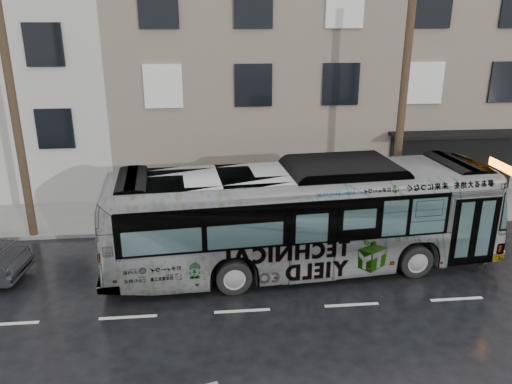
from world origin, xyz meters
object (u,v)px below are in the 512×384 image
(utility_pole_front, at_px, (402,110))
(white_sedan, at_px, (440,236))
(utility_pole_rear, at_px, (15,116))
(sign_post, at_px, (421,191))
(bus, at_px, (303,217))

(utility_pole_front, bearing_deg, white_sedan, -75.75)
(utility_pole_rear, relative_size, sign_post, 3.75)
(sign_post, bearing_deg, white_sedan, -97.90)
(utility_pole_front, height_order, white_sedan, utility_pole_front)
(utility_pole_front, bearing_deg, bus, -142.59)
(sign_post, bearing_deg, bus, -148.65)
(utility_pole_front, bearing_deg, sign_post, 0.00)
(sign_post, height_order, bus, bus)
(utility_pole_rear, distance_m, sign_post, 15.46)
(utility_pole_front, relative_size, bus, 0.70)
(utility_pole_rear, relative_size, bus, 0.70)
(sign_post, xyz_separation_m, bus, (-5.41, -3.29, 0.44))
(utility_pole_rear, xyz_separation_m, bus, (9.69, -3.29, -2.86))
(utility_pole_rear, xyz_separation_m, sign_post, (15.10, 0.00, -3.30))
(utility_pole_rear, relative_size, white_sedan, 1.94)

